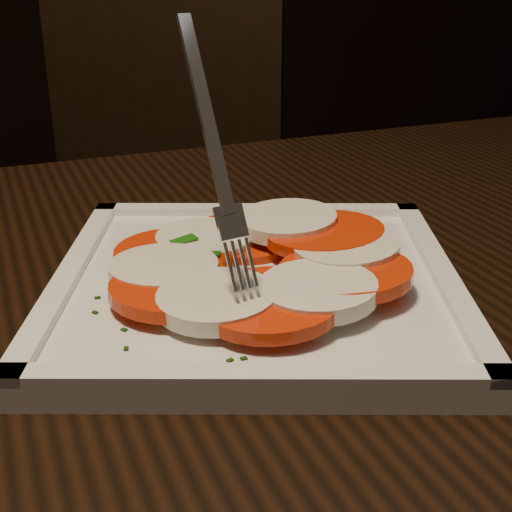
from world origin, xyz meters
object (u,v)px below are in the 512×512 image
Objects in this scene: table at (225,442)px; fork at (207,148)px; chair at (158,212)px; plate at (256,287)px.

fork is at bearing -166.65° from table.
plate is at bearing -70.90° from chair.
table is 0.11m from plate.
chair reaches higher than plate.
chair reaches higher than table.
plate is 1.82× the size of fork.
chair is at bearing 86.14° from plate.
plate reaches higher than table.
fork is at bearing -150.49° from plate.
chair is 3.58× the size of plate.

